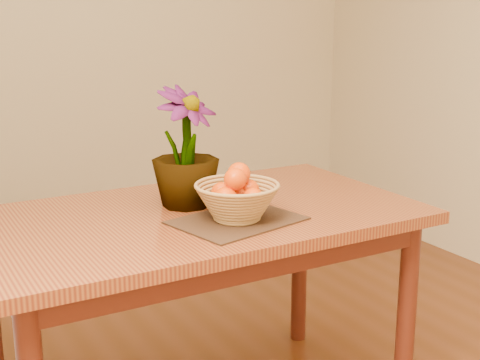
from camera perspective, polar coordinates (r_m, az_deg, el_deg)
wall_back at (r=3.91m, az=-16.66°, el=13.29°), size 4.00×0.02×2.70m
table at (r=2.18m, az=-3.48°, el=-4.88°), size 1.40×0.80×0.75m
placemat at (r=2.05m, az=-0.25°, el=-3.47°), size 0.42×0.35×0.01m
wicker_basket at (r=2.03m, az=-0.25°, el=-1.99°), size 0.26×0.26×0.11m
orange_pile at (r=2.02m, az=-0.25°, el=-0.79°), size 0.18×0.17×0.13m
potted_plant at (r=2.17m, az=-4.69°, el=2.78°), size 0.29×0.29×0.39m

